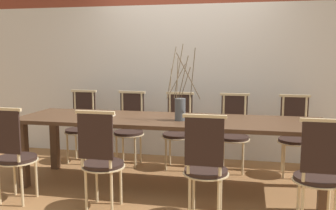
% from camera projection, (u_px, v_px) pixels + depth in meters
% --- Properties ---
extents(ground_plane, '(16.00, 16.00, 0.00)m').
position_uv_depth(ground_plane, '(168.00, 187.00, 4.20)').
color(ground_plane, olive).
extents(wall_rear, '(12.00, 0.06, 3.20)m').
position_uv_depth(wall_rear, '(187.00, 45.00, 5.22)').
color(wall_rear, silver).
rests_on(wall_rear, ground_plane).
extents(dining_table, '(3.34, 0.90, 0.78)m').
position_uv_depth(dining_table, '(168.00, 126.00, 4.10)').
color(dining_table, '#4C3321').
rests_on(dining_table, ground_plane).
extents(chair_near_leftend, '(0.41, 0.41, 0.98)m').
position_uv_depth(chair_near_leftend, '(13.00, 153.00, 3.69)').
color(chair_near_leftend, black).
rests_on(chair_near_leftend, ground_plane).
extents(chair_near_left, '(0.41, 0.41, 0.98)m').
position_uv_depth(chair_near_left, '(101.00, 158.00, 3.49)').
color(chair_near_left, black).
rests_on(chair_near_left, ground_plane).
extents(chair_near_center, '(0.41, 0.41, 0.98)m').
position_uv_depth(chair_near_center, '(205.00, 165.00, 3.29)').
color(chair_near_center, black).
rests_on(chair_near_center, ground_plane).
extents(chair_near_right, '(0.41, 0.41, 0.98)m').
position_uv_depth(chair_near_right, '(319.00, 172.00, 3.09)').
color(chair_near_right, black).
rests_on(chair_near_right, ground_plane).
extents(chair_far_leftend, '(0.41, 0.41, 0.98)m').
position_uv_depth(chair_far_leftend, '(81.00, 124.00, 5.15)').
color(chair_far_leftend, black).
rests_on(chair_far_leftend, ground_plane).
extents(chair_far_left, '(0.41, 0.41, 0.98)m').
position_uv_depth(chair_far_left, '(130.00, 126.00, 5.01)').
color(chair_far_left, black).
rests_on(chair_far_left, ground_plane).
extents(chair_far_center, '(0.41, 0.41, 0.98)m').
position_uv_depth(chair_far_center, '(178.00, 128.00, 4.87)').
color(chair_far_center, black).
rests_on(chair_far_center, ground_plane).
extents(chair_far_right, '(0.41, 0.41, 0.98)m').
position_uv_depth(chair_far_right, '(233.00, 131.00, 4.72)').
color(chair_far_right, black).
rests_on(chair_far_right, ground_plane).
extents(chair_far_rightend, '(0.41, 0.41, 0.98)m').
position_uv_depth(chair_far_rightend, '(294.00, 133.00, 4.57)').
color(chair_far_rightend, black).
rests_on(chair_far_rightend, ground_plane).
extents(vase_centerpiece, '(0.37, 0.39, 0.81)m').
position_uv_depth(vase_centerpiece, '(180.00, 107.00, 3.96)').
color(vase_centerpiece, '#4C5156').
rests_on(vase_centerpiece, dining_table).
extents(book_stack, '(0.23, 0.18, 0.01)m').
position_uv_depth(book_stack, '(103.00, 116.00, 4.24)').
color(book_stack, beige).
rests_on(book_stack, dining_table).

